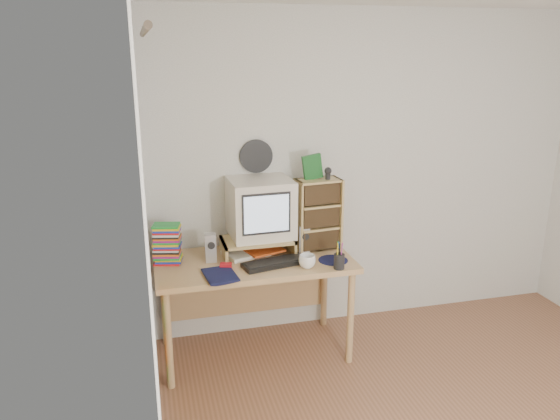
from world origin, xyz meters
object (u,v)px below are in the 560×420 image
diary (205,276)px  desk (252,274)px  crt_monitor (261,209)px  mug (307,261)px  dvd_stack (167,246)px  cd_rack (318,215)px  keyboard (275,263)px

diary → desk: bearing=33.8°
crt_monitor → mug: (0.24, -0.38, -0.29)m
crt_monitor → dvd_stack: crt_monitor is taller
desk → diary: 0.52m
cd_rack → diary: 0.98m
crt_monitor → mug: 0.54m
crt_monitor → mug: crt_monitor is taller
dvd_stack → diary: 0.42m
keyboard → dvd_stack: 0.76m
desk → cd_rack: size_ratio=2.60×
diary → dvd_stack: bearing=115.8°
dvd_stack → cd_rack: cd_rack is taller
desk → crt_monitor: size_ratio=3.13×
dvd_stack → desk: bearing=10.0°
dvd_stack → mug: size_ratio=2.18×
desk → keyboard: 0.28m
desk → diary: size_ratio=5.74×
crt_monitor → keyboard: (0.03, -0.29, -0.32)m
desk → dvd_stack: (-0.59, 0.03, 0.26)m
cd_rack → diary: cd_rack is taller
desk → dvd_stack: 0.65m
dvd_stack → mug: 0.98m
keyboard → diary: diary is taller
keyboard → mug: mug is taller
crt_monitor → cd_rack: size_ratio=0.83×
keyboard → crt_monitor: bearing=84.9°
desk → keyboard: (0.12, -0.20, 0.15)m
keyboard → cd_rack: (0.38, 0.23, 0.25)m
dvd_stack → keyboard: bearing=-4.8°
dvd_stack → diary: (0.22, -0.35, -0.10)m
crt_monitor → mug: bearing=-60.7°
dvd_stack → mug: (0.92, -0.33, -0.08)m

